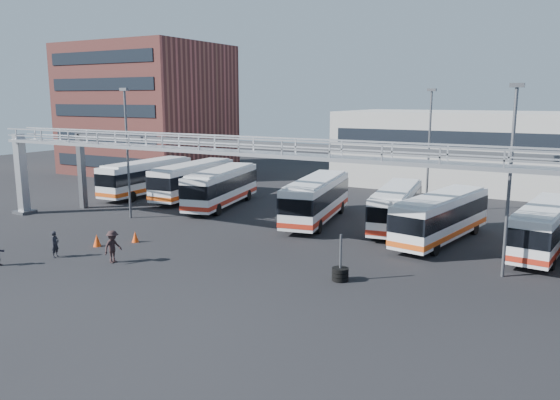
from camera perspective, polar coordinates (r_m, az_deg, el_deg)
The scene contains 19 objects.
ground at distance 29.48m, azimuth -3.75°, elevation -8.13°, with size 140.00×140.00×0.00m, color black.
gantry at distance 33.23m, azimuth 1.66°, elevation 3.78°, with size 51.40×5.15×7.10m.
apartment_building at distance 72.65m, azimuth -13.64°, elevation 9.19°, with size 18.00×15.00×16.00m, color brown.
warehouse at distance 61.70m, azimuth 26.17°, elevation 4.47°, with size 42.00×14.00×8.00m, color #9E9E99.
light_pole_left at distance 44.45m, azimuth -15.68°, elevation 5.42°, with size 0.70×0.35×10.21m.
light_pole_mid at distance 30.77m, azimuth 22.94°, elevation 2.80°, with size 0.70×0.35×10.21m.
light_pole_back at distance 46.90m, azimuth 15.32°, elevation 5.69°, with size 0.70×0.35×10.21m.
bus_0 at distance 55.17m, azimuth -13.75°, elevation 2.43°, with size 3.03×11.27×3.40m.
bus_1 at distance 52.54m, azimuth -9.02°, elevation 2.19°, with size 3.62×11.33×3.38m.
bus_2 at distance 48.10m, azimuth -6.13°, elevation 1.48°, with size 4.78×11.35×3.36m.
bus_4 at distance 42.13m, azimuth 3.84°, elevation 0.24°, with size 4.53×11.48×3.40m.
bus_5 at distance 40.76m, azimuth 12.06°, elevation -0.57°, with size 3.78×10.43×3.10m.
bus_6 at distance 37.72m, azimuth 16.53°, elevation -1.58°, with size 4.24×10.85×3.22m.
bus_7 at distance 37.15m, azimuth 25.93°, elevation -2.49°, with size 3.46×10.44×3.11m.
pedestrian_a at distance 35.56m, azimuth -22.44°, elevation -4.29°, with size 0.59×0.39×1.62m, color black.
pedestrian_c at distance 33.24m, azimuth -17.07°, elevation -4.68°, with size 1.24×0.71×1.92m, color black.
cone_left at distance 37.27m, azimuth -18.58°, elevation -4.02°, with size 0.50×0.50×0.80m, color #ED440D.
cone_right at distance 37.61m, azimuth -14.89°, elevation -3.73°, with size 0.46×0.46×0.74m, color #ED440D.
tire_stack at distance 29.06m, azimuth 6.31°, elevation -7.58°, with size 0.88×0.88×2.51m.
Camera 1 is at (15.28, -23.37, 9.48)m, focal length 35.00 mm.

